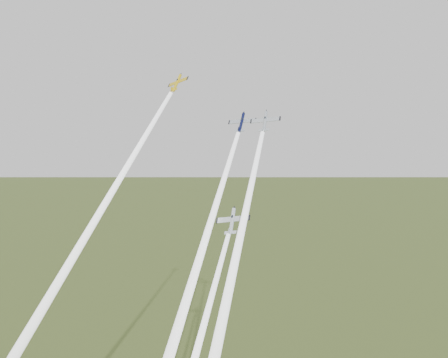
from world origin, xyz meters
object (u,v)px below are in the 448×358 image
at_px(plane_silver_right, 265,121).
at_px(plane_navy, 242,122).
at_px(plane_silver_low, 232,221).
at_px(plane_yellow, 177,83).

bearing_deg(plane_silver_right, plane_navy, 141.62).
relative_size(plane_navy, plane_silver_low, 0.90).
relative_size(plane_silver_right, plane_silver_low, 0.90).
relative_size(plane_yellow, plane_navy, 0.96).
height_order(plane_yellow, plane_navy, plane_yellow).
distance_m(plane_yellow, plane_silver_low, 38.15).
bearing_deg(plane_navy, plane_yellow, -166.83).
height_order(plane_yellow, plane_silver_right, plane_yellow).
bearing_deg(plane_yellow, plane_silver_right, 12.97).
distance_m(plane_yellow, plane_silver_right, 24.71).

